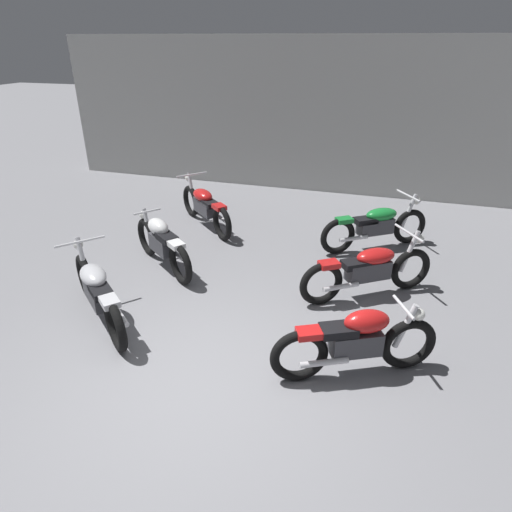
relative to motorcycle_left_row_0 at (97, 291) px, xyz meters
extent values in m
plane|color=gray|center=(1.79, -0.85, -0.45)|extent=(60.00, 60.00, 0.00)
cube|color=#B2B2AD|center=(1.79, 6.67, 1.35)|extent=(13.42, 0.24, 3.60)
torus|color=black|center=(-0.56, 0.47, -0.12)|extent=(0.58, 0.52, 0.67)
torus|color=black|center=(0.58, -0.49, -0.12)|extent=(0.58, 0.52, 0.67)
cylinder|color=silver|center=(-0.50, 0.42, 0.19)|extent=(0.25, 0.23, 0.66)
cube|color=#38383D|center=(0.01, -0.01, -0.02)|extent=(0.66, 0.61, 0.28)
ellipsoid|color=#B7B7BC|center=(-0.07, 0.05, 0.20)|extent=(0.66, 0.63, 0.22)
cube|color=black|center=(0.18, -0.15, 0.12)|extent=(0.46, 0.44, 0.10)
cube|color=#B7B7BC|center=(0.51, -0.43, 0.18)|extent=(0.34, 0.33, 0.08)
cylinder|color=silver|center=(-0.46, 0.38, 0.50)|extent=(0.47, 0.54, 0.04)
sphere|color=white|center=(-0.61, 0.51, 0.38)|extent=(0.14, 0.14, 0.14)
cylinder|color=silver|center=(0.47, -0.23, -0.14)|extent=(0.47, 0.41, 0.07)
torus|color=black|center=(-0.41, 2.04, -0.12)|extent=(0.60, 0.50, 0.67)
torus|color=black|center=(0.62, 1.25, -0.12)|extent=(0.60, 0.50, 0.67)
cylinder|color=silver|center=(-0.35, 1.99, 0.14)|extent=(0.24, 0.20, 0.56)
cube|color=#38383D|center=(0.10, 1.64, -0.02)|extent=(0.60, 0.54, 0.28)
ellipsoid|color=white|center=(0.02, 1.71, 0.26)|extent=(0.58, 0.54, 0.26)
cube|color=black|center=(0.28, 1.51, 0.18)|extent=(0.46, 0.43, 0.10)
cube|color=white|center=(0.54, 1.31, 0.18)|extent=(0.34, 0.33, 0.08)
cylinder|color=silver|center=(-0.30, 1.96, 0.40)|extent=(0.32, 0.40, 0.04)
sphere|color=white|center=(-0.46, 2.08, 0.28)|extent=(0.14, 0.14, 0.14)
cylinder|color=silver|center=(0.50, 1.50, -0.14)|extent=(0.48, 0.39, 0.07)
torus|color=black|center=(-0.47, 4.03, -0.12)|extent=(0.57, 0.53, 0.67)
torus|color=black|center=(0.64, 3.02, -0.12)|extent=(0.57, 0.53, 0.67)
cylinder|color=silver|center=(-0.41, 3.98, 0.19)|extent=(0.25, 0.24, 0.66)
cube|color=#38383D|center=(0.08, 3.53, -0.02)|extent=(0.65, 0.62, 0.28)
ellipsoid|color=red|center=(0.01, 3.59, 0.20)|extent=(0.66, 0.64, 0.22)
cube|color=black|center=(0.25, 3.38, 0.12)|extent=(0.46, 0.45, 0.10)
cube|color=red|center=(0.56, 3.09, 0.18)|extent=(0.34, 0.34, 0.08)
cylinder|color=silver|center=(-0.37, 3.94, 0.50)|extent=(0.48, 0.53, 0.04)
sphere|color=white|center=(-0.52, 4.07, 0.38)|extent=(0.14, 0.14, 0.14)
cylinder|color=silver|center=(0.54, 3.29, -0.14)|extent=(0.45, 0.42, 0.07)
torus|color=black|center=(4.02, 0.19, -0.12)|extent=(0.65, 0.40, 0.67)
torus|color=black|center=(2.86, -0.39, -0.12)|extent=(0.65, 0.40, 0.67)
cylinder|color=silver|center=(3.95, 0.15, 0.14)|extent=(0.25, 0.17, 0.56)
cube|color=#38383D|center=(3.44, -0.10, -0.02)|extent=(0.62, 0.47, 0.28)
ellipsoid|color=red|center=(3.53, -0.06, 0.26)|extent=(0.59, 0.48, 0.26)
cube|color=black|center=(3.24, -0.20, 0.18)|extent=(0.47, 0.39, 0.10)
cube|color=red|center=(2.95, -0.35, 0.18)|extent=(0.34, 0.30, 0.08)
cylinder|color=silver|center=(3.90, 0.12, 0.40)|extent=(0.25, 0.45, 0.04)
sphere|color=white|center=(4.08, 0.21, 0.28)|extent=(0.14, 0.14, 0.14)
cylinder|color=silver|center=(3.14, -0.40, -0.14)|extent=(0.52, 0.31, 0.07)
torus|color=black|center=(4.06, 2.13, -0.12)|extent=(0.61, 0.47, 0.67)
torus|color=black|center=(2.83, 1.28, -0.12)|extent=(0.61, 0.47, 0.67)
cylinder|color=silver|center=(4.00, 2.08, 0.19)|extent=(0.26, 0.21, 0.66)
cube|color=#38383D|center=(3.45, 1.70, -0.02)|extent=(0.68, 0.57, 0.28)
ellipsoid|color=red|center=(3.53, 1.76, 0.20)|extent=(0.68, 0.60, 0.22)
cube|color=black|center=(3.26, 1.58, 0.12)|extent=(0.47, 0.42, 0.10)
cube|color=red|center=(2.91, 1.33, 0.18)|extent=(0.34, 0.32, 0.08)
cylinder|color=silver|center=(3.95, 2.05, 0.50)|extent=(0.42, 0.58, 0.04)
sphere|color=white|center=(4.11, 2.16, 0.38)|extent=(0.14, 0.14, 0.14)
cylinder|color=silver|center=(3.11, 1.31, -0.14)|extent=(0.49, 0.37, 0.07)
torus|color=black|center=(4.06, 3.91, -0.12)|extent=(0.61, 0.47, 0.67)
torus|color=black|center=(2.83, 3.05, -0.12)|extent=(0.61, 0.47, 0.67)
cylinder|color=silver|center=(3.99, 3.86, 0.19)|extent=(0.26, 0.21, 0.66)
cube|color=#38383D|center=(3.45, 3.48, -0.02)|extent=(0.68, 0.58, 0.28)
ellipsoid|color=#197F33|center=(3.53, 3.53, 0.20)|extent=(0.68, 0.61, 0.22)
cube|color=black|center=(3.27, 3.35, 0.12)|extent=(0.47, 0.43, 0.10)
cube|color=#197F33|center=(2.91, 3.10, 0.18)|extent=(0.34, 0.32, 0.08)
cylinder|color=silver|center=(3.95, 3.83, 0.50)|extent=(0.42, 0.58, 0.04)
sphere|color=white|center=(4.11, 3.94, 0.38)|extent=(0.14, 0.14, 0.14)
cylinder|color=silver|center=(3.11, 3.08, -0.14)|extent=(0.49, 0.37, 0.07)
camera|label=1|loc=(3.54, -4.27, 3.06)|focal=31.00mm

